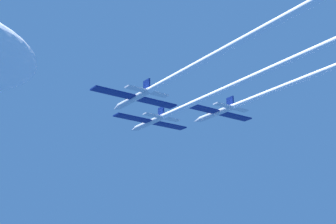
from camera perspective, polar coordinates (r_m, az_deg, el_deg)
The scene contains 3 objects.
jet_lead at distance 84.69m, azimuth 4.79°, elevation 1.83°, with size 17.10×61.88×2.83m.
jet_left_wing at distance 71.11m, azimuth 3.83°, elevation 5.93°, with size 17.10×61.88×2.83m.
jet_right_wing at distance 82.24m, azimuth 16.87°, elevation 4.16°, with size 17.10×72.53×2.83m.
Camera 1 is at (-51.73, -78.67, -30.12)m, focal length 50.22 mm.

